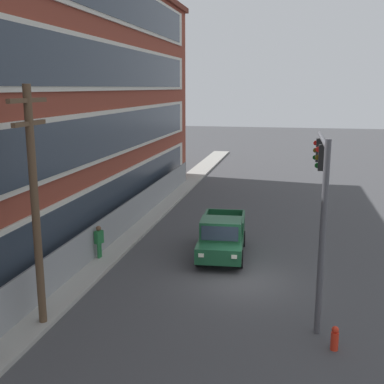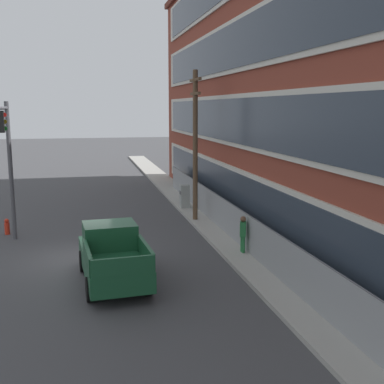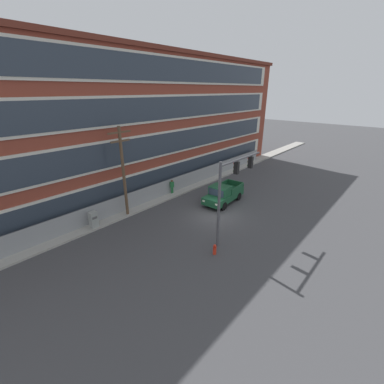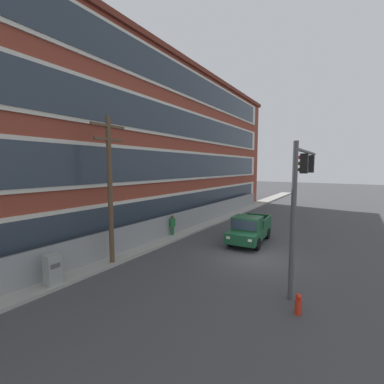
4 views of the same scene
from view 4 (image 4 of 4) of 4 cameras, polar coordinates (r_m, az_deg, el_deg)
ground_plane at (r=16.10m, az=12.88°, el=-14.03°), size 160.00×160.00×0.00m
sidewalk_building_side at (r=19.20m, az=-6.44°, el=-10.42°), size 80.00×1.87×0.16m
brick_mill_building at (r=23.37m, az=-16.58°, el=10.04°), size 45.94×10.55×14.52m
chain_link_fence at (r=20.86m, az=-2.94°, el=-6.78°), size 36.34×0.06×1.75m
traffic_signal_mast at (r=12.24m, az=23.06°, el=1.07°), size 5.32×0.43×6.38m
pickup_truck_dark_green at (r=18.81m, az=12.64°, el=-8.16°), size 5.15×2.38×1.98m
utility_pole_near_corner at (r=14.36m, az=-17.77°, el=1.44°), size 2.11×0.26×8.01m
electrical_cabinet at (r=13.43m, az=-28.60°, el=-15.19°), size 0.60×0.55×1.52m
pedestrian_near_cabinet at (r=19.78m, az=-4.38°, el=-7.24°), size 0.46×0.37×1.69m
fire_hydrant at (r=10.93m, az=22.55°, el=-22.02°), size 0.24×0.24×0.78m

